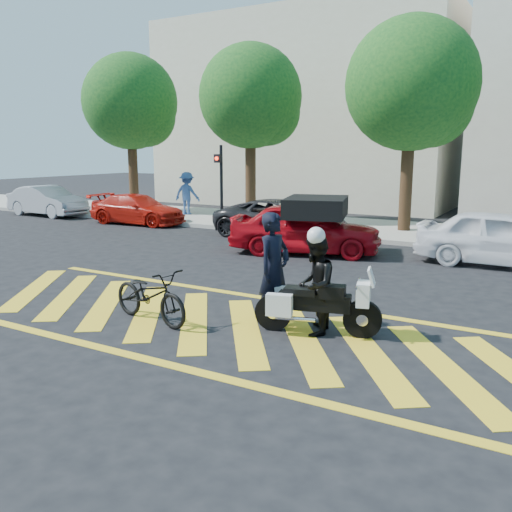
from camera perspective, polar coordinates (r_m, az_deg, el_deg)
The scene contains 18 objects.
ground at distance 9.70m, azimuth -3.61°, elevation -7.23°, with size 90.00×90.00×0.00m, color black.
sidewalk at distance 20.52m, azimuth 15.27°, elevation 2.46°, with size 60.00×5.00×0.15m, color #9E998E.
crosswalk at distance 9.72m, azimuth -3.80°, elevation -7.17°, with size 12.33×4.00×0.01m.
building_left at distance 31.56m, azimuth 5.59°, elevation 14.71°, with size 16.00×8.00×10.00m, color beige.
tree_far_left at distance 26.76m, azimuth -12.79°, elevation 15.22°, with size 4.40×4.40×7.41m.
tree_left at distance 22.89m, azimuth -0.22°, elevation 16.08°, with size 4.20×4.20×7.26m.
tree_center at distance 20.43m, azimuth 16.44°, elevation 16.51°, with size 4.60×4.60×7.56m.
signal_pole at distance 20.94m, azimuth -3.77°, elevation 8.08°, with size 0.28×0.43×3.20m.
officer_bike at distance 9.48m, azimuth 1.90°, elevation -1.39°, with size 0.73×0.48×2.00m, color black.
bicycle at distance 9.90m, azimuth -11.07°, elevation -4.05°, with size 0.66×1.88×0.99m, color black.
police_motorcycle at distance 9.14m, azimuth 6.26°, elevation -5.08°, with size 2.10×0.95×0.94m.
officer_moto at distance 9.07m, azimuth 6.24°, elevation -3.07°, with size 0.81×0.63×1.68m, color black.
red_convertible at distance 16.07m, azimuth 5.21°, elevation 2.92°, with size 1.78×4.43×1.51m, color #A50710.
parked_far_left at distance 26.94m, azimuth -21.11°, elevation 5.43°, with size 1.45×4.17×1.37m, color #919298.
parked_left at distance 22.94m, azimuth -12.34°, elevation 4.84°, with size 1.70×4.19×1.22m, color red.
parked_mid_left at distance 19.11m, azimuth 2.68°, elevation 3.99°, with size 2.18×4.73×1.31m, color black.
parked_mid_right at distance 15.68m, azimuth 24.51°, elevation 1.71°, with size 1.76×4.37×1.49m, color white.
pedestrian_left at distance 24.64m, azimuth -7.26°, elevation 6.56°, with size 1.22×0.70×1.89m, color #33558E.
Camera 1 is at (5.12, -7.64, 3.07)m, focal length 38.00 mm.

